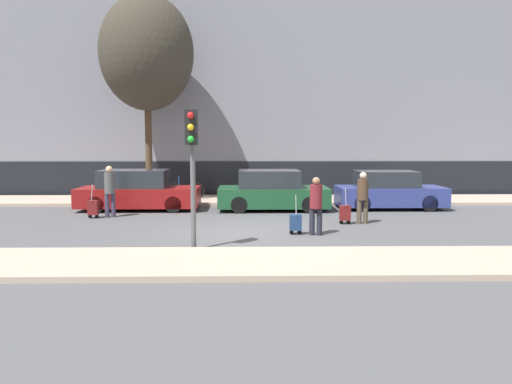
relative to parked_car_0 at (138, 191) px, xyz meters
name	(u,v)px	position (x,y,z in m)	size (l,w,h in m)	color
ground_plane	(242,232)	(3.91, -4.56, -0.69)	(80.00, 80.00, 0.00)	#4C4C4F
sidewalk_near	(240,263)	(3.91, -8.31, -0.63)	(28.00, 2.50, 0.12)	tan
sidewalk_far	(244,200)	(3.91, 2.44, -0.63)	(28.00, 3.00, 0.12)	tan
building_facade	(244,73)	(3.91, 6.22, 5.16)	(28.00, 3.22, 11.71)	slate
parked_car_0	(138,191)	(0.00, 0.00, 0.00)	(4.42, 1.76, 1.49)	maroon
parked_car_1	(272,192)	(4.98, -0.09, 0.00)	(4.04, 1.91, 1.48)	#194728
parked_car_2	(389,191)	(9.40, 0.10, -0.02)	(3.96, 1.71, 1.43)	navy
pedestrian_left	(110,188)	(-0.55, -1.76, 0.30)	(0.34, 0.34, 1.73)	#383347
trolley_left	(93,208)	(-1.06, -1.96, -0.33)	(0.34, 0.29, 1.14)	maroon
pedestrian_center	(316,203)	(5.93, -5.03, 0.21)	(0.35, 0.34, 1.59)	#23232D
trolley_center	(296,222)	(5.39, -4.93, -0.35)	(0.34, 0.29, 1.09)	navy
pedestrian_right	(363,195)	(7.63, -3.22, 0.22)	(0.35, 0.34, 1.61)	#4C4233
trolley_right	(345,213)	(7.08, -3.26, -0.34)	(0.34, 0.29, 1.12)	maroon
traffic_light	(192,151)	(2.79, -6.93, 1.66)	(0.28, 0.47, 3.28)	#515154
parked_bicycle	(183,190)	(1.39, 2.39, -0.20)	(1.77, 0.06, 0.96)	black
bare_tree_near_crossing	(147,53)	(-0.03, 2.40, 5.42)	(3.83, 3.83, 8.34)	#4C3826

